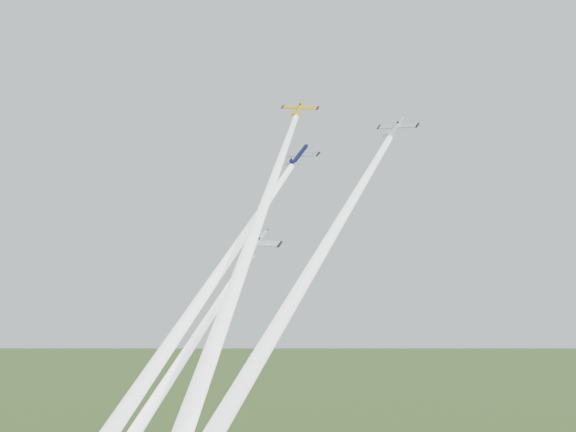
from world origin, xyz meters
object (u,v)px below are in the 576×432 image
object	(u,v)px
plane_yellow	(299,108)
plane_navy	(299,155)
plane_silver_right	(396,127)
plane_silver_low	(257,245)

from	to	relation	value
plane_yellow	plane_navy	xyz separation A→B (m)	(3.91, -5.28, -9.94)
plane_yellow	plane_silver_right	world-z (taller)	plane_yellow
plane_yellow	plane_navy	bearing A→B (deg)	-76.34
plane_yellow	plane_silver_low	world-z (taller)	plane_yellow
plane_yellow	plane_navy	distance (m)	11.92
plane_yellow	plane_navy	world-z (taller)	plane_yellow
plane_silver_low	plane_silver_right	bearing A→B (deg)	40.63
plane_yellow	plane_navy	size ratio (longest dim) A/B	0.94
plane_silver_right	plane_silver_low	size ratio (longest dim) A/B	0.89
plane_yellow	plane_silver_right	xyz separation A→B (m)	(21.03, -2.09, -6.85)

